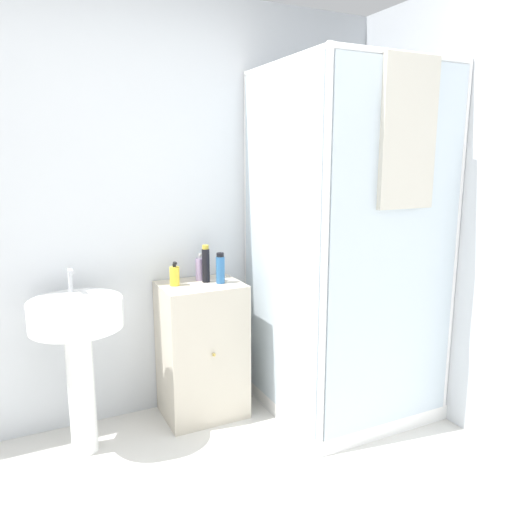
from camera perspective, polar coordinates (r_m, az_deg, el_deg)
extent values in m
cube|color=silver|center=(3.02, -14.67, 4.87)|extent=(6.40, 0.06, 2.50)
cube|color=white|center=(3.40, 9.47, -15.49)|extent=(0.93, 0.93, 0.09)
cylinder|color=white|center=(3.70, 11.55, 2.83)|extent=(0.04, 0.04, 2.08)
cylinder|color=white|center=(3.24, -1.01, 1.89)|extent=(0.04, 0.04, 2.08)
cylinder|color=white|center=(3.06, 21.77, 0.55)|extent=(0.04, 0.04, 2.08)
cylinder|color=white|center=(2.48, 7.82, -1.08)|extent=(0.04, 0.04, 2.08)
cylinder|color=white|center=(2.75, 16.71, 21.23)|extent=(0.89, 0.04, 0.04)
cylinder|color=white|center=(3.45, 6.03, 19.44)|extent=(0.89, 0.04, 0.04)
cylinder|color=white|center=(2.85, 3.03, 21.27)|extent=(0.04, 0.89, 0.04)
cylinder|color=white|center=(3.37, 17.16, 19.24)|extent=(0.04, 0.89, 0.04)
cube|color=silver|center=(2.74, 15.73, 0.33)|extent=(0.85, 0.01, 1.95)
cube|color=silver|center=(2.84, 2.61, 1.12)|extent=(0.01, 0.85, 1.95)
cylinder|color=#B7BABF|center=(3.56, 9.33, -0.21)|extent=(0.02, 0.02, 1.56)
cylinder|color=#B7BABF|center=(3.45, 10.25, 12.78)|extent=(0.07, 0.07, 0.04)
cube|color=beige|center=(2.69, 17.07, 13.27)|extent=(0.35, 0.03, 0.76)
cube|color=beige|center=(3.10, -6.20, -10.61)|extent=(0.48, 0.38, 0.83)
sphere|color=gold|center=(2.91, -4.82, -11.20)|extent=(0.02, 0.02, 0.02)
cylinder|color=white|center=(2.89, -19.32, -14.30)|extent=(0.14, 0.14, 0.70)
cylinder|color=white|center=(2.74, -19.89, -6.24)|extent=(0.47, 0.47, 0.15)
cylinder|color=#B7BABF|center=(2.86, -20.46, -2.64)|extent=(0.02, 0.02, 0.13)
cube|color=#B7BABF|center=(2.82, -20.46, -1.71)|extent=(0.02, 0.07, 0.02)
cylinder|color=yellow|center=(2.94, -9.29, -2.30)|extent=(0.06, 0.06, 0.11)
cylinder|color=black|center=(2.93, -9.33, -1.05)|extent=(0.02, 0.02, 0.02)
cube|color=black|center=(2.91, -9.25, -0.80)|extent=(0.01, 0.03, 0.01)
cylinder|color=black|center=(2.99, -5.76, -1.10)|extent=(0.05, 0.05, 0.20)
cylinder|color=gold|center=(2.97, -5.80, 1.03)|extent=(0.04, 0.04, 0.02)
cylinder|color=#2D66A3|center=(2.96, -4.09, -1.61)|extent=(0.05, 0.05, 0.16)
cylinder|color=black|center=(2.94, -4.12, 0.14)|extent=(0.04, 0.04, 0.02)
cylinder|color=#B299C6|center=(3.05, -6.45, -1.53)|extent=(0.05, 0.05, 0.13)
cylinder|color=silver|center=(3.03, -6.49, -0.10)|extent=(0.02, 0.02, 0.02)
cube|color=silver|center=(3.02, -6.41, 0.16)|extent=(0.01, 0.03, 0.01)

